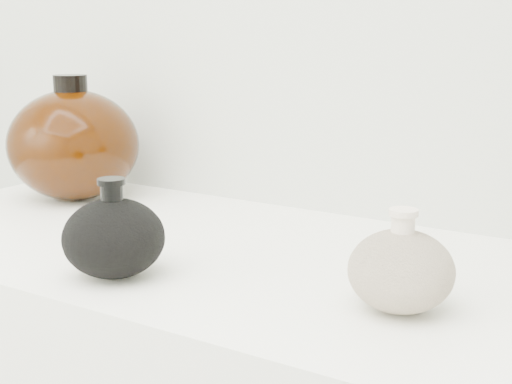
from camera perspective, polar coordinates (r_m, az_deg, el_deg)
The scene contains 3 objects.
black_gourd_vase at distance 0.85m, azimuth -11.31°, elevation -3.56°, with size 0.12×0.12×0.12m.
cream_gourd_vase at distance 0.75m, azimuth 11.52°, elevation -6.13°, with size 0.14×0.14×0.11m.
left_round_pot at distance 1.26m, azimuth -14.38°, elevation 3.72°, with size 0.28×0.28×0.21m.
Camera 1 is at (0.48, 0.20, 1.18)m, focal length 50.00 mm.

